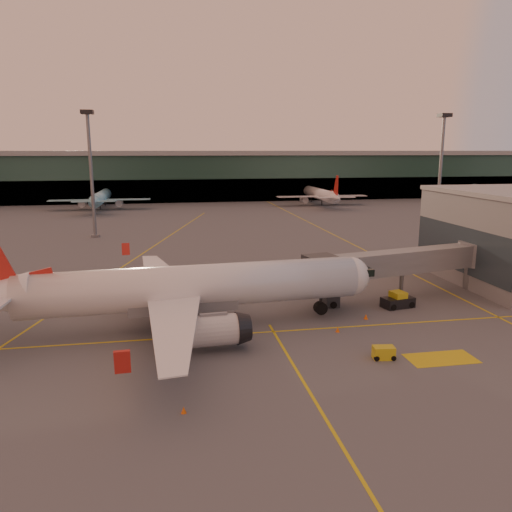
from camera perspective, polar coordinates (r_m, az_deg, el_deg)
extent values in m
plane|color=#4C4F54|center=(45.05, -2.98, -11.23)|extent=(600.00, 600.00, 0.00)
cube|color=gold|center=(49.65, -3.71, -8.98)|extent=(80.00, 0.25, 0.01)
cube|color=gold|center=(88.05, -13.17, 0.04)|extent=(31.30, 115.98, 0.01)
cube|color=gold|center=(117.83, 7.29, 3.23)|extent=(0.25, 160.00, 0.01)
cube|color=gold|center=(38.87, 6.18, -15.25)|extent=(0.25, 30.00, 0.01)
cube|color=gold|center=(47.13, 20.40, -10.92)|extent=(6.00, 3.00, 0.01)
cube|color=#19382D|center=(183.43, -8.65, 8.81)|extent=(400.00, 18.00, 16.00)
cube|color=gray|center=(183.17, -8.74, 11.56)|extent=(400.00, 20.00, 1.60)
cube|color=black|center=(175.21, -8.53, 7.36)|extent=(400.00, 1.00, 8.00)
cube|color=#2D3D47|center=(71.44, 22.27, 0.80)|extent=(0.30, 21.60, 6.00)
cylinder|color=slate|center=(108.27, -18.29, 8.61)|extent=(0.70, 0.70, 25.00)
cube|color=black|center=(108.40, -18.74, 15.32)|extent=(2.40, 2.40, 0.80)
cube|color=slate|center=(109.55, -17.87, 2.21)|extent=(1.60, 1.60, 0.50)
cylinder|color=slate|center=(119.41, 20.30, 8.74)|extent=(0.70, 0.70, 25.00)
cube|color=black|center=(119.53, 20.75, 14.81)|extent=(2.40, 2.40, 0.80)
cube|color=slate|center=(120.57, 19.88, 2.93)|extent=(1.60, 1.60, 0.50)
cylinder|color=white|center=(50.68, -7.03, -3.45)|extent=(34.03, 6.64, 4.34)
sphere|color=white|center=(55.21, 10.67, -2.28)|extent=(4.25, 4.25, 4.25)
cube|color=black|center=(55.61, 11.85, -1.65)|extent=(2.14, 2.95, 0.76)
cylinder|color=silver|center=(45.29, -4.85, -8.47)|extent=(4.72, 3.12, 2.82)
cylinder|color=black|center=(48.80, -9.42, -8.28)|extent=(2.05, 1.65, 1.95)
cylinder|color=black|center=(48.60, -9.44, -7.62)|extent=(0.39, 0.39, 1.19)
cube|color=white|center=(55.33, -27.00, -2.91)|extent=(4.88, 7.58, 0.22)
cylinder|color=silver|center=(57.72, -6.97, -3.99)|extent=(4.72, 3.12, 2.82)
cylinder|color=black|center=(54.12, -9.93, -6.25)|extent=(2.05, 1.65, 1.95)
cylinder|color=black|center=(53.94, -9.95, -5.65)|extent=(0.39, 0.39, 1.19)
cube|color=slate|center=(50.94, -8.37, -5.06)|extent=(10.93, 4.20, 1.74)
cylinder|color=black|center=(54.88, 7.38, -5.91)|extent=(1.42, 0.96, 1.37)
cube|color=slate|center=(62.53, 16.41, -0.61)|extent=(23.23, 7.70, 2.70)
cube|color=#2D3035|center=(56.71, 7.45, -1.48)|extent=(4.07, 4.07, 3.00)
cube|color=#2D3035|center=(58.87, 8.50, -4.47)|extent=(1.60, 2.40, 2.40)
cylinder|color=black|center=(58.11, 8.82, -5.53)|extent=(0.80, 0.40, 0.80)
cylinder|color=black|center=(60.10, 8.14, -4.92)|extent=(0.80, 0.40, 0.80)
cylinder|color=slate|center=(63.22, 16.25, -3.24)|extent=(0.50, 0.50, 3.34)
cylinder|color=slate|center=(70.39, 23.76, 0.23)|extent=(4.40, 4.40, 3.00)
cylinder|color=slate|center=(71.00, 23.56, -2.12)|extent=(2.40, 2.40, 3.34)
cube|color=#B41929|center=(60.82, -13.42, -4.65)|extent=(3.46, 3.00, 1.36)
cube|color=silver|center=(60.18, -13.76, -2.73)|extent=(5.73, 3.85, 2.55)
cylinder|color=black|center=(59.49, -14.64, -5.36)|extent=(0.88, 0.56, 0.82)
cylinder|color=black|center=(60.31, -11.62, -4.97)|extent=(0.88, 0.56, 0.82)
cube|color=gold|center=(45.44, 14.38, -10.65)|extent=(1.95, 1.32, 1.10)
cylinder|color=black|center=(44.95, 13.62, -11.31)|extent=(0.48, 0.28, 0.46)
cylinder|color=black|center=(45.39, 15.43, -11.18)|extent=(0.48, 0.28, 0.46)
cube|color=black|center=(60.02, 15.89, -5.11)|extent=(3.91, 2.60, 1.16)
cube|color=gold|center=(59.79, 15.93, -4.38)|extent=(1.80, 1.96, 0.95)
cylinder|color=black|center=(58.69, 15.40, -5.68)|extent=(0.79, 0.46, 0.74)
cylinder|color=black|center=(60.22, 17.33, -5.35)|extent=(0.79, 0.46, 0.74)
cone|color=#E65C0C|center=(55.16, 12.45, -6.77)|extent=(0.44, 0.44, 0.56)
cube|color=#E65C0C|center=(55.24, 12.44, -7.03)|extent=(0.38, 0.38, 0.03)
cone|color=#E65C0C|center=(36.28, -8.26, -17.01)|extent=(0.38, 0.38, 0.48)
cube|color=#E65C0C|center=(36.39, -8.25, -17.32)|extent=(0.33, 0.33, 0.03)
cone|color=#E65C0C|center=(68.76, -9.62, -2.89)|extent=(0.47, 0.47, 0.59)
cube|color=#E65C0C|center=(68.83, -9.62, -3.12)|extent=(0.40, 0.40, 0.03)
cone|color=#E65C0C|center=(50.87, 9.32, -8.29)|extent=(0.41, 0.41, 0.52)
cube|color=#E65C0C|center=(50.95, 9.31, -8.55)|extent=(0.35, 0.35, 0.03)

